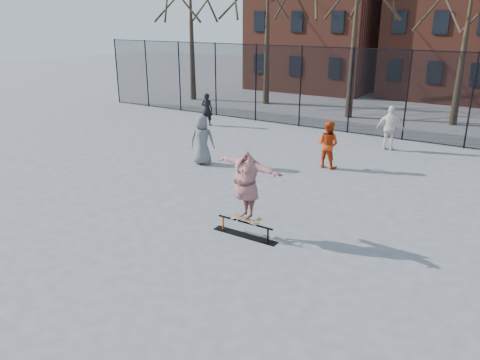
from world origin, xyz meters
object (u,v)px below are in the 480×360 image
Objects in this scene: skate_rail at (245,230)px; skateboard at (246,220)px; bystander_white at (390,128)px; bystander_black at (207,109)px; bystander_grey at (202,140)px; skater at (246,187)px; bystander_red at (328,144)px.

skate_rail is 2.44× the size of skateboard.
bystander_white is (0.69, 10.24, 0.77)m from skate_rail.
skateboard is 0.45× the size of bystander_black.
skateboard is 0.40× the size of bystander_grey.
skateboard is at bearing -168.90° from skater.
bystander_white reaches higher than bystander_red.
skateboard is (0.04, 0.00, 0.29)m from skate_rail.
bystander_grey is at bearing 137.08° from skateboard.
bystander_grey reaches higher than skate_rail.
bystander_grey reaches higher than bystander_black.
bystander_red is 0.94× the size of bystander_white.
bystander_black is 9.27m from bystander_white.
skater is at bearing 117.58° from bystander_black.
skate_rail is 10.29m from bystander_white.
bystander_red is at bearing 95.09° from skateboard.
skate_rail is 0.29m from skateboard.
skateboard is 6.45m from bystander_grey.
skater reaches higher than bystander_red.
skater reaches higher than bystander_black.
bystander_white reaches higher than skate_rail.
skateboard is 13.14m from bystander_black.
bystander_red is (4.12, 2.19, -0.06)m from bystander_grey.
skate_rail is at bearing 180.00° from skateboard.
bystander_white is (0.65, 10.24, 0.49)m from skateboard.
bystander_white is at bearing -157.64° from bystander_grey.
skateboard is 0.40× the size of bystander_white.
bystander_red is at bearing 106.19° from skater.
skater is 13.15m from bystander_black.
skateboard is 0.90m from skater.
bystander_white is (1.23, 3.67, 0.06)m from bystander_red.
skater is at bearing 0.00° from skate_rail.
bystander_red reaches higher than skate_rail.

